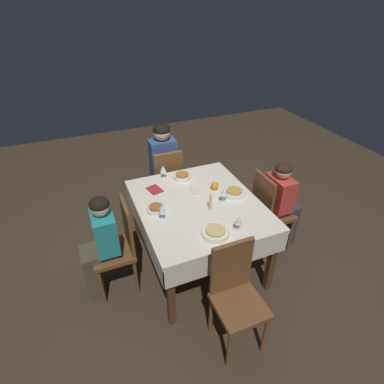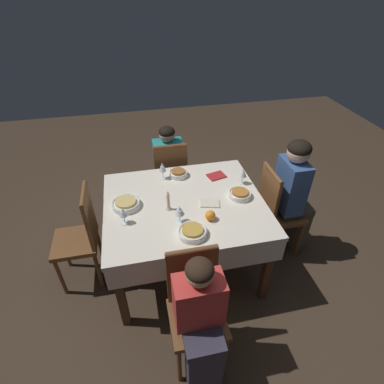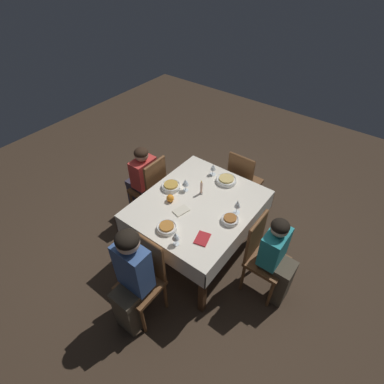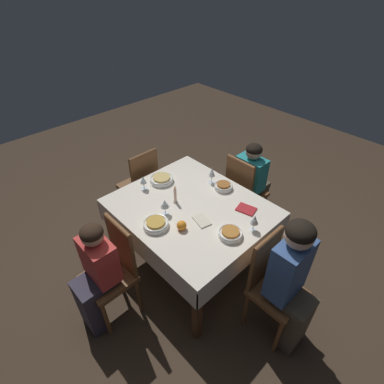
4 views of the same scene
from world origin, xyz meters
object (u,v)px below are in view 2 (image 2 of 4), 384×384
object	(u,v)px
wine_glass_north	(179,211)
napkin_spare_side	(216,176)
candle_centerpiece	(168,202)
bowl_east	(126,204)
chair_west	(276,208)
dining_table	(185,210)
chair_north	(195,304)
person_adult_denim	(294,192)
chair_east	(82,234)
chair_south	(170,176)
person_child_teal	(168,164)
bowl_south	(178,173)
wine_glass_west	(243,173)
bowl_west	(240,194)
bowl_north	(193,232)
napkin_red_folded	(210,203)
orange_fruit	(210,216)
wine_glass_east	(123,213)
wine_glass_south	(162,168)
person_child_red	(201,322)

from	to	relation	value
wine_glass_north	napkin_spare_side	bearing A→B (deg)	-129.21
candle_centerpiece	bowl_east	bearing A→B (deg)	-18.31
chair_west	napkin_spare_side	world-z (taller)	chair_west
dining_table	bowl_east	world-z (taller)	bowl_east
bowl_east	napkin_spare_side	bearing A→B (deg)	-162.20
chair_north	person_adult_denim	size ratio (longest dim) A/B	0.78
chair_east	person_adult_denim	distance (m)	1.87
chair_west	candle_centerpiece	xyz separation A→B (m)	(1.00, 0.09, 0.31)
chair_south	person_child_teal	size ratio (longest dim) A/B	0.90
chair_west	bowl_south	bearing A→B (deg)	66.53
person_child_teal	wine_glass_north	size ratio (longest dim) A/B	6.94
wine_glass_west	bowl_west	bearing A→B (deg)	65.71
person_adult_denim	bowl_north	xyz separation A→B (m)	(1.02, 0.41, 0.11)
chair_north	bowl_east	distance (m)	0.94
dining_table	chair_east	size ratio (longest dim) A/B	1.38
chair_south	bowl_south	world-z (taller)	chair_south
chair_west	chair_south	xyz separation A→B (m)	(0.87, -0.74, 0.00)
person_adult_denim	wine_glass_west	size ratio (longest dim) A/B	7.86
napkin_red_folded	napkin_spare_side	world-z (taller)	same
bowl_east	chair_west	bearing A→B (deg)	179.29
wine_glass_north	orange_fruit	xyz separation A→B (m)	(-0.23, 0.02, -0.07)
chair_east	bowl_south	size ratio (longest dim) A/B	5.50
wine_glass_west	chair_east	bearing A→B (deg)	4.00
bowl_south	wine_glass_east	xyz separation A→B (m)	(0.50, 0.54, 0.07)
chair_north	wine_glass_south	size ratio (longest dim) A/B	5.69
chair_east	person_child_red	bearing A→B (deg)	38.46
bowl_north	wine_glass_south	world-z (taller)	wine_glass_south
orange_fruit	person_child_teal	bearing A→B (deg)	-82.30
wine_glass_north	wine_glass_south	distance (m)	0.61
person_child_teal	napkin_red_folded	size ratio (longest dim) A/B	5.99
wine_glass_west	bowl_south	bearing A→B (deg)	-24.38
chair_north	bowl_south	world-z (taller)	chair_north
wine_glass_east	candle_centerpiece	size ratio (longest dim) A/B	0.81
wine_glass_south	bowl_west	bearing A→B (deg)	145.39
bowl_west	chair_east	bearing A→B (deg)	-3.49
bowl_north	person_child_teal	bearing A→B (deg)	-90.27
wine_glass_west	wine_glass_south	size ratio (longest dim) A/B	0.92
chair_south	person_child_teal	distance (m)	0.17
chair_east	napkin_spare_side	world-z (taller)	chair_east
wine_glass_east	napkin_spare_side	size ratio (longest dim) A/B	0.79
chair_south	person_adult_denim	bearing A→B (deg)	143.95
wine_glass_east	bowl_east	bearing A→B (deg)	-95.67
chair_north	napkin_spare_side	xyz separation A→B (m)	(-0.44, -1.08, 0.25)
napkin_spare_side	bowl_east	bearing A→B (deg)	17.80
bowl_north	napkin_spare_side	world-z (taller)	bowl_north
bowl_west	napkin_red_folded	distance (m)	0.27
chair_west	wine_glass_south	world-z (taller)	chair_west
person_child_red	chair_north	bearing A→B (deg)	90.00
bowl_west	wine_glass_north	distance (m)	0.58
person_adult_denim	person_child_teal	xyz separation A→B (m)	(1.01, -0.89, -0.11)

